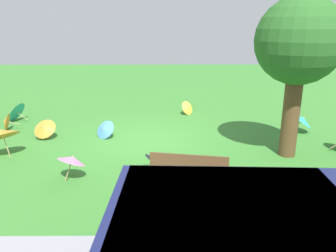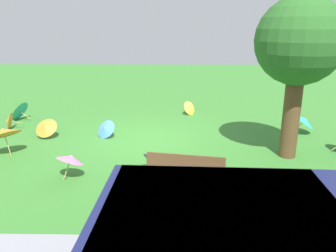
{
  "view_description": "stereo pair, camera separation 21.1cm",
  "coord_description": "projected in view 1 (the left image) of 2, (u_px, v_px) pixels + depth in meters",
  "views": [
    {
      "loc": [
        -0.63,
        9.59,
        3.4
      ],
      "look_at": [
        -0.69,
        0.52,
        0.6
      ],
      "focal_mm": 35.22,
      "sensor_mm": 36.0,
      "label": 1
    },
    {
      "loc": [
        -0.84,
        9.58,
        3.4
      ],
      "look_at": [
        -0.69,
        0.52,
        0.6
      ],
      "focal_mm": 35.22,
      "sensor_mm": 36.0,
      "label": 2
    }
  ],
  "objects": [
    {
      "name": "parasol_orange_3",
      "position": [
        44.0,
        128.0,
        10.13
      ],
      "size": [
        0.76,
        0.69,
        0.63
      ],
      "color": "tan",
      "rests_on": "ground"
    },
    {
      "name": "parasol_purple_3",
      "position": [
        157.0,
        160.0,
        7.94
      ],
      "size": [
        0.76,
        0.76,
        0.53
      ],
      "color": "tan",
      "rests_on": "ground"
    },
    {
      "name": "parasol_yellow_0",
      "position": [
        188.0,
        108.0,
        12.95
      ],
      "size": [
        0.65,
        0.67,
        0.55
      ],
      "color": "tan",
      "rests_on": "ground"
    },
    {
      "name": "van_dark",
      "position": [
        297.0,
        251.0,
        3.77
      ],
      "size": [
        4.67,
        2.27,
        1.53
      ],
      "color": "#191E4C",
      "rests_on": "ground"
    },
    {
      "name": "parasol_pink_1",
      "position": [
        72.0,
        159.0,
        7.48
      ],
      "size": [
        0.9,
        0.9,
        0.66
      ],
      "color": "tan",
      "rests_on": "ground"
    },
    {
      "name": "parasol_blue_1",
      "position": [
        104.0,
        129.0,
        10.27
      ],
      "size": [
        0.78,
        0.74,
        0.55
      ],
      "color": "tan",
      "rests_on": "ground"
    },
    {
      "name": "shade_tree",
      "position": [
        299.0,
        44.0,
        8.1
      ],
      "size": [
        2.18,
        2.18,
        4.11
      ],
      "color": "brown",
      "rests_on": "ground"
    },
    {
      "name": "park_bench",
      "position": [
        189.0,
        172.0,
        6.83
      ],
      "size": [
        1.66,
        0.76,
        0.9
      ],
      "color": "brown",
      "rests_on": "ground"
    },
    {
      "name": "parasol_teal_0",
      "position": [
        15.0,
        111.0,
        12.01
      ],
      "size": [
        0.86,
        0.91,
        0.77
      ],
      "color": "tan",
      "rests_on": "ground"
    },
    {
      "name": "ground",
      "position": [
        146.0,
        140.0,
        10.16
      ],
      "size": [
        40.0,
        40.0,
        0.0
      ],
      "primitive_type": "plane",
      "color": "#387A2D"
    },
    {
      "name": "parasol_teal_1",
      "position": [
        303.0,
        119.0,
        10.73
      ],
      "size": [
        0.85,
        0.9,
        0.72
      ],
      "color": "tan",
      "rests_on": "ground"
    },
    {
      "name": "parasol_orange_1",
      "position": [
        2.0,
        133.0,
        8.76
      ],
      "size": [
        1.23,
        1.23,
        0.91
      ],
      "color": "tan",
      "rests_on": "ground"
    },
    {
      "name": "parasol_orange_0",
      "position": [
        6.0,
        122.0,
        10.98
      ],
      "size": [
        0.61,
        0.62,
        0.59
      ],
      "color": "tan",
      "rests_on": "ground"
    }
  ]
}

